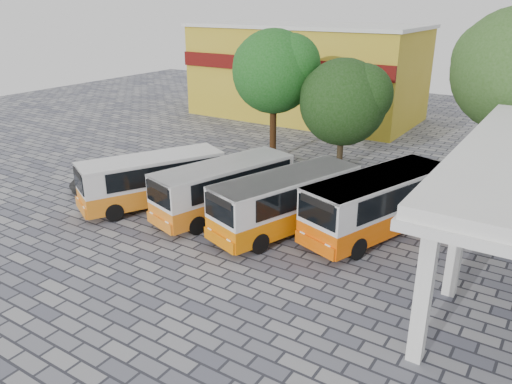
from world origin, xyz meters
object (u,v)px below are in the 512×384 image
Objects in this scene: bus_centre_left at (224,186)px; parked_car at (110,178)px; bus_far_right at (378,201)px; bus_far_left at (152,178)px; bus_centre_right at (286,199)px.

parked_car is at bearing -159.20° from bus_centre_left.
bus_far_right is 1.89× the size of parked_car.
bus_far_left is at bearing 18.64° from parked_car.
bus_far_left is 11.61m from bus_far_right.
parked_car is at bearing -159.85° from bus_far_left.
parked_car is at bearing -158.24° from bus_centre_right.
bus_far_right is (11.20, 3.07, 0.12)m from bus_far_left.
bus_centre_right is at bearing 35.48° from bus_far_left.
bus_centre_left is 0.93× the size of bus_far_right.
bus_centre_left is at bearing -145.83° from bus_far_right.
bus_centre_left is at bearing 41.92° from bus_far_left.
bus_centre_left is 1.76× the size of parked_car.
bus_centre_right is at bearing 28.76° from parked_car.
bus_far_left is 4.01m from parked_car.
bus_centre_right is (3.55, 0.08, 0.03)m from bus_centre_left.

